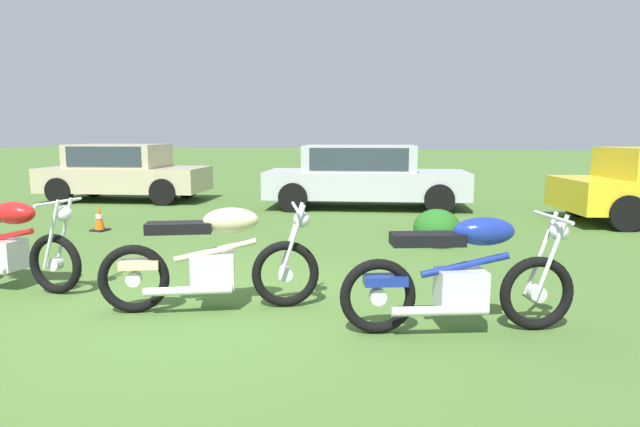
{
  "coord_description": "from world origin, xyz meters",
  "views": [
    {
      "loc": [
        2.66,
        -4.47,
        1.66
      ],
      "look_at": [
        0.72,
        1.41,
        0.75
      ],
      "focal_mm": 30.12,
      "sensor_mm": 36.0,
      "label": 1
    }
  ],
  "objects_px": {
    "traffic_cone": "(99,219)",
    "shrub_low": "(437,228)",
    "motorcycle_cream": "(213,259)",
    "motorcycle_blue": "(462,275)",
    "car_beige": "(123,169)",
    "motorcycle_red": "(3,245)",
    "car_silver": "(363,173)"
  },
  "relations": [
    {
      "from": "traffic_cone",
      "to": "shrub_low",
      "type": "relative_size",
      "value": 0.66
    },
    {
      "from": "motorcycle_cream",
      "to": "motorcycle_blue",
      "type": "height_order",
      "value": "same"
    },
    {
      "from": "motorcycle_cream",
      "to": "car_beige",
      "type": "distance_m",
      "value": 9.54
    },
    {
      "from": "motorcycle_red",
      "to": "traffic_cone",
      "type": "bearing_deg",
      "value": 113.07
    },
    {
      "from": "motorcycle_red",
      "to": "motorcycle_cream",
      "type": "xyz_separation_m",
      "value": [
        2.51,
        0.08,
        0.01
      ]
    },
    {
      "from": "motorcycle_cream",
      "to": "shrub_low",
      "type": "xyz_separation_m",
      "value": [
        1.71,
        3.68,
        -0.21
      ]
    },
    {
      "from": "motorcycle_cream",
      "to": "traffic_cone",
      "type": "relative_size",
      "value": 4.11
    },
    {
      "from": "car_beige",
      "to": "traffic_cone",
      "type": "height_order",
      "value": "car_beige"
    },
    {
      "from": "car_silver",
      "to": "traffic_cone",
      "type": "bearing_deg",
      "value": -142.39
    },
    {
      "from": "motorcycle_red",
      "to": "shrub_low",
      "type": "distance_m",
      "value": 5.66
    },
    {
      "from": "car_beige",
      "to": "shrub_low",
      "type": "height_order",
      "value": "car_beige"
    },
    {
      "from": "motorcycle_blue",
      "to": "traffic_cone",
      "type": "xyz_separation_m",
      "value": [
        -6.32,
        3.03,
        -0.28
      ]
    },
    {
      "from": "car_silver",
      "to": "motorcycle_blue",
      "type": "bearing_deg",
      "value": -82.61
    },
    {
      "from": "traffic_cone",
      "to": "motorcycle_red",
      "type": "bearing_deg",
      "value": -64.94
    },
    {
      "from": "car_beige",
      "to": "shrub_low",
      "type": "xyz_separation_m",
      "value": [
        8.21,
        -3.29,
        -0.51
      ]
    },
    {
      "from": "motorcycle_red",
      "to": "shrub_low",
      "type": "height_order",
      "value": "motorcycle_red"
    },
    {
      "from": "motorcycle_blue",
      "to": "motorcycle_red",
      "type": "bearing_deg",
      "value": 160.79
    },
    {
      "from": "traffic_cone",
      "to": "shrub_low",
      "type": "xyz_separation_m",
      "value": [
        5.74,
        0.51,
        0.07
      ]
    },
    {
      "from": "shrub_low",
      "to": "car_beige",
      "type": "bearing_deg",
      "value": 158.16
    },
    {
      "from": "car_silver",
      "to": "car_beige",
      "type": "bearing_deg",
      "value": 172.83
    },
    {
      "from": "motorcycle_red",
      "to": "traffic_cone",
      "type": "xyz_separation_m",
      "value": [
        -1.52,
        3.25,
        -0.27
      ]
    },
    {
      "from": "motorcycle_blue",
      "to": "car_beige",
      "type": "relative_size",
      "value": 0.44
    },
    {
      "from": "car_silver",
      "to": "traffic_cone",
      "type": "height_order",
      "value": "car_silver"
    },
    {
      "from": "car_beige",
      "to": "traffic_cone",
      "type": "relative_size",
      "value": 9.25
    },
    {
      "from": "motorcycle_cream",
      "to": "motorcycle_blue",
      "type": "bearing_deg",
      "value": -22.14
    },
    {
      "from": "car_beige",
      "to": "shrub_low",
      "type": "relative_size",
      "value": 6.13
    },
    {
      "from": "car_silver",
      "to": "shrub_low",
      "type": "height_order",
      "value": "car_silver"
    },
    {
      "from": "shrub_low",
      "to": "motorcycle_red",
      "type": "bearing_deg",
      "value": -138.29
    },
    {
      "from": "car_beige",
      "to": "car_silver",
      "type": "bearing_deg",
      "value": -7.13
    },
    {
      "from": "motorcycle_cream",
      "to": "car_silver",
      "type": "distance_m",
      "value": 7.54
    },
    {
      "from": "motorcycle_cream",
      "to": "motorcycle_blue",
      "type": "relative_size",
      "value": 1.0
    },
    {
      "from": "motorcycle_red",
      "to": "shrub_low",
      "type": "bearing_deg",
      "value": 39.72
    }
  ]
}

